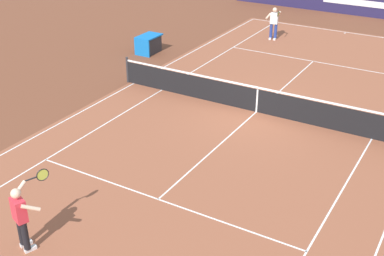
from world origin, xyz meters
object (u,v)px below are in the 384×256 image
tennis_player_near (21,215)px  tennis_ball (226,101)px  tennis_player_far (274,22)px  equipment_cart_tarped (149,44)px  tennis_net (257,100)px

tennis_player_near → tennis_ball: (-9.84, 0.14, -0.90)m
tennis_player_far → equipment_cart_tarped: 6.67m
tennis_player_far → equipment_cart_tarped: bearing=-40.2°
equipment_cart_tarped → tennis_net: bearing=63.7°
tennis_net → tennis_ball: size_ratio=177.27×
tennis_ball → tennis_player_near: bearing=-0.8°
tennis_player_near → tennis_player_far: 18.28m
tennis_player_far → tennis_ball: (8.38, 1.54, -0.90)m
tennis_ball → equipment_cart_tarped: 6.72m
tennis_net → tennis_player_near: 9.70m
tennis_player_far → tennis_ball: 8.57m
tennis_net → tennis_player_near: bearing=-9.1°
tennis_player_far → equipment_cart_tarped: size_ratio=1.36×
tennis_player_near → tennis_ball: 9.88m
tennis_player_near → tennis_net: bearing=170.9°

